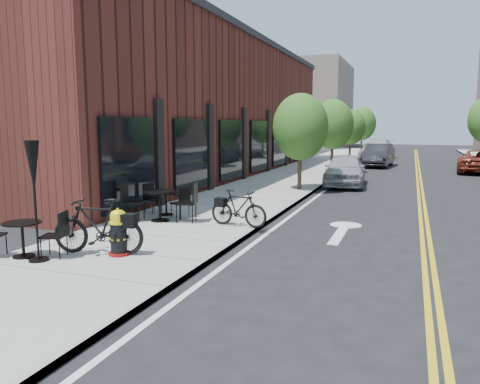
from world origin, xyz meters
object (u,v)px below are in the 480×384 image
at_px(bicycle_right, 238,208).
at_px(bicycle_left, 98,226).
at_px(parked_car_c, 378,149).
at_px(bistro_set_a, 23,234).
at_px(parked_car_a, 345,170).
at_px(bistro_set_b, 160,201).
at_px(parked_car_b, 378,155).
at_px(parked_car_far, 479,161).
at_px(fire_hydrant, 119,233).
at_px(bistro_set_c, 166,200).
at_px(patio_umbrella, 34,175).

bearing_deg(bicycle_right, bicycle_left, 160.12).
bearing_deg(parked_car_c, bicycle_left, -90.78).
bearing_deg(bicycle_right, bistro_set_a, 150.95).
relative_size(parked_car_a, parked_car_c, 0.77).
bearing_deg(bicycle_right, parked_car_a, -0.17).
bearing_deg(bicycle_right, bistro_set_b, 99.55).
xyz_separation_m(bistro_set_b, parked_car_b, (4.25, 20.72, 0.08)).
relative_size(parked_car_a, parked_car_far, 0.89).
distance_m(fire_hydrant, parked_car_c, 31.04).
xyz_separation_m(bicycle_right, bistro_set_c, (-2.48, 0.73, -0.04)).
height_order(bicycle_right, parked_car_far, parked_car_far).
relative_size(bicycle_left, patio_umbrella, 0.83).
bearing_deg(bicycle_right, parked_car_b, 1.73).
bearing_deg(bistro_set_c, bistro_set_b, -52.25).
bearing_deg(bistro_set_c, fire_hydrant, -53.66).
distance_m(parked_car_a, parked_car_far, 10.50).
bearing_deg(bistro_set_b, patio_umbrella, -107.31).
xyz_separation_m(bistro_set_c, parked_car_a, (3.80, 9.31, 0.17)).
bearing_deg(parked_car_a, bistro_set_b, -113.49).
relative_size(patio_umbrella, parked_car_b, 0.51).
xyz_separation_m(bistro_set_a, parked_car_b, (5.01, 24.69, 0.16)).
xyz_separation_m(bistro_set_b, parked_car_c, (3.74, 27.70, 0.14)).
xyz_separation_m(bicycle_right, parked_car_c, (1.53, 27.62, 0.20)).
bearing_deg(bistro_set_b, bistro_set_c, 94.48).
distance_m(bistro_set_c, parked_car_a, 10.05).
relative_size(bicycle_left, bistro_set_b, 0.93).
bearing_deg(parked_car_far, bicycle_left, 72.44).
bearing_deg(bistro_set_b, fire_hydrant, -87.29).
distance_m(fire_hydrant, parked_car_b, 24.16).
relative_size(bistro_set_a, parked_car_a, 0.41).
bearing_deg(parked_car_c, bistro_set_c, -93.24).
xyz_separation_m(bicycle_left, parked_car_a, (3.06, 13.41, 0.03)).
bearing_deg(bicycle_left, bistro_set_c, 178.64).
height_order(bicycle_right, patio_umbrella, patio_umbrella).
xyz_separation_m(fire_hydrant, bistro_set_b, (-0.91, 3.20, 0.09)).
height_order(bicycle_left, parked_car_a, parked_car_a).
bearing_deg(parked_car_a, parked_car_b, 81.99).
xyz_separation_m(bicycle_left, bistro_set_c, (-0.74, 4.10, -0.14)).
xyz_separation_m(bicycle_left, bicycle_right, (1.73, 3.37, -0.09)).
relative_size(bistro_set_b, parked_car_c, 0.37).
bearing_deg(bicycle_left, fire_hydrant, 89.53).
relative_size(bistro_set_c, patio_umbrella, 0.71).
relative_size(bistro_set_a, parked_car_c, 0.31).
height_order(bicycle_left, bistro_set_b, bicycle_left).
bearing_deg(parked_car_a, bistro_set_a, -111.21).
distance_m(fire_hydrant, parked_car_far, 23.48).
bearing_deg(parked_car_b, parked_car_c, 98.64).
bearing_deg(parked_car_b, bistro_set_b, -97.07).
relative_size(bistro_set_c, parked_car_far, 0.34).
xyz_separation_m(fire_hydrant, bistro_set_c, (-1.17, 4.02, -0.02)).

